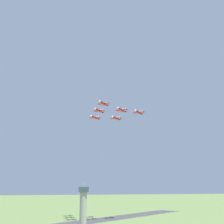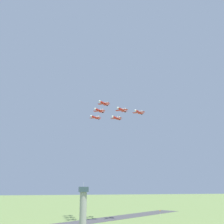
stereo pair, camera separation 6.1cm
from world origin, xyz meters
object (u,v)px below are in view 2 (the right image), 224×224
Objects in this scene: jet_left_outer at (138,112)px; jet_right_outer at (95,117)px; windsock at (160,211)px; jet_slot_rear at (116,118)px; jet_left_wingman at (121,110)px; jet_lead at (103,103)px; jet_right_wingman at (99,110)px; control_tower at (83,209)px.

jet_left_outer is 1.04× the size of jet_right_outer.
jet_slot_rear is (17.02, -46.50, 85.45)m from windsock.
jet_lead is at bearing -40.13° from jet_left_wingman.
jet_slot_rear is at bearing -89.45° from jet_left_outer.
windsock is at bearing 143.66° from jet_right_wingman.
jet_lead is 1.00× the size of jet_slot_rear.
jet_right_wingman is 17.63m from jet_right_outer.
jet_lead is 1.00× the size of jet_right_outer.
jet_lead is (-50.57, 20.69, 83.19)m from control_tower.
control_tower is at bearing -6.34° from jet_left_outer.
control_tower is at bearing 19.31° from jet_right_wingman.
windsock is 118.54m from jet_lead.
windsock is 0.40× the size of jet_slot_rear.
jet_lead is at bearing 41.08° from jet_right_outer.
jet_left_outer is (-4.13, 16.88, -0.50)m from jet_left_wingman.
jet_left_outer is at bearing 90.71° from jet_right_outer.
jet_right_outer is at bearing -89.15° from jet_slot_rear.
control_tower is at bearing 1.65° from jet_left_wingman.
jet_left_wingman is at bearing 69.30° from jet_right_outer.
jet_lead reaches higher than jet_slot_rear.
jet_left_wingman is (-54.70, 37.57, 79.22)m from control_tower.
jet_right_wingman reaches higher than jet_slot_rear.
jet_left_outer is 45.03m from jet_right_outer.
jet_slot_rear reaches higher than control_tower.
jet_lead reaches higher than jet_right_outer.
jet_right_outer is (-26.40, -36.47, -0.86)m from jet_left_outer.
jet_right_outer reaches higher than jet_slot_rear.
windsock is 0.39× the size of jet_left_outer.
jet_right_wingman reaches higher than jet_right_outer.
jet_right_outer is at bearing -86.63° from windsock.
jet_right_wingman is (-17.33, -1.35, -2.40)m from jet_lead.
jet_slot_rear is (-21.45, 15.53, -7.96)m from jet_lead.
jet_right_wingman is at bearing -89.77° from jet_left_wingman.
jet_left_outer is (-58.82, 54.45, 78.71)m from control_tower.
jet_left_outer reaches higher than jet_slot_rear.
jet_slot_rear is (-4.13, 16.88, -5.56)m from jet_right_wingman.
jet_left_outer is at bearing -43.09° from windsock.
control_tower is 1.99× the size of jet_left_wingman.
windsock is 109.36m from jet_right_outer.
control_tower is 2.09× the size of jet_lead.
jet_lead reaches higher than windsock.
control_tower is at bearing 24.69° from jet_right_outer.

